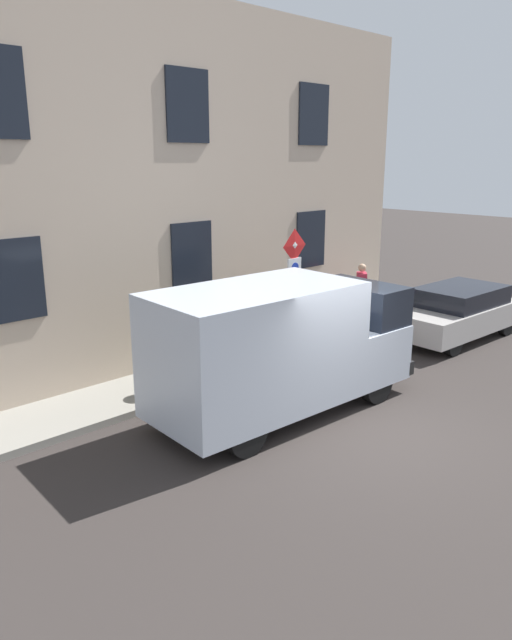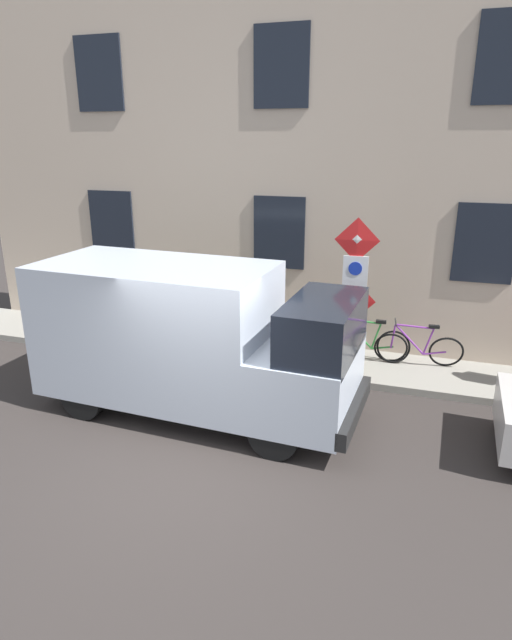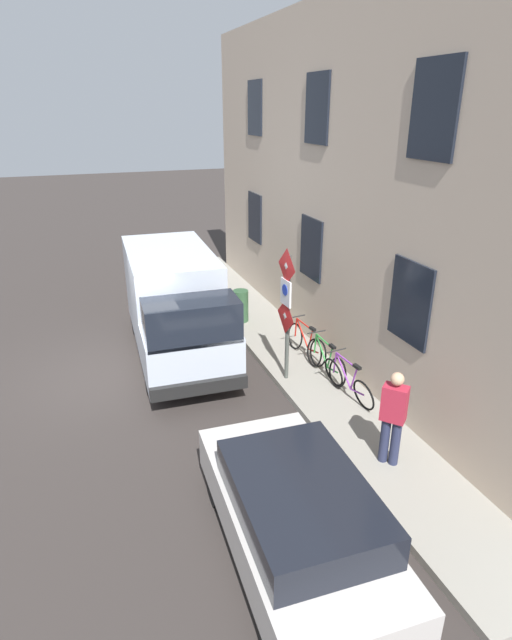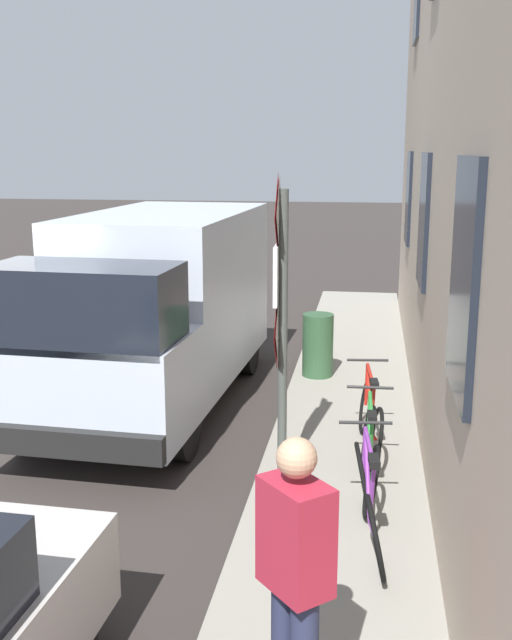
# 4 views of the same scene
# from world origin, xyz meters

# --- Properties ---
(ground_plane) EXTENTS (80.00, 80.00, 0.00)m
(ground_plane) POSITION_xyz_m (0.00, 0.00, 0.00)
(ground_plane) COLOR #322C29
(sidewalk_slab) EXTENTS (1.66, 16.58, 0.14)m
(sidewalk_slab) POSITION_xyz_m (4.03, 0.00, 0.07)
(sidewalk_slab) COLOR gray
(sidewalk_slab) RESTS_ON ground_plane
(building_facade) EXTENTS (0.75, 14.58, 7.94)m
(building_facade) POSITION_xyz_m (5.20, 0.00, 3.97)
(building_facade) COLOR #C4AD97
(building_facade) RESTS_ON ground_plane
(sign_post_stacked) EXTENTS (0.16, 0.56, 2.86)m
(sign_post_stacked) POSITION_xyz_m (3.40, -1.81, 1.96)
(sign_post_stacked) COLOR #474C47
(sign_post_stacked) RESTS_ON sidewalk_slab
(delivery_van) EXTENTS (2.26, 5.42, 2.50)m
(delivery_van) POSITION_xyz_m (1.50, 0.57, 1.33)
(delivery_van) COLOR silver
(delivery_van) RESTS_ON ground_plane
(parked_hatchback) EXTENTS (1.91, 4.07, 1.38)m
(parked_hatchback) POSITION_xyz_m (1.64, -6.28, 0.73)
(parked_hatchback) COLOR beige
(parked_hatchback) RESTS_ON ground_plane
(bicycle_purple) EXTENTS (0.46, 1.72, 0.89)m
(bicycle_purple) POSITION_xyz_m (4.31, -3.01, 0.51)
(bicycle_purple) COLOR black
(bicycle_purple) RESTS_ON sidewalk_slab
(bicycle_green) EXTENTS (0.46, 1.71, 0.89)m
(bicycle_green) POSITION_xyz_m (4.31, -2.01, 0.51)
(bicycle_green) COLOR black
(bicycle_green) RESTS_ON sidewalk_slab
(bicycle_red) EXTENTS (0.46, 1.71, 0.89)m
(bicycle_red) POSITION_xyz_m (4.31, -1.00, 0.51)
(bicycle_red) COLOR black
(bicycle_red) RESTS_ON sidewalk_slab
(pedestrian) EXTENTS (0.46, 0.47, 1.72)m
(pedestrian) POSITION_xyz_m (3.91, -5.11, 1.07)
(pedestrian) COLOR #262B47
(pedestrian) RESTS_ON sidewalk_slab
(litter_bin) EXTENTS (0.44, 0.44, 0.90)m
(litter_bin) POSITION_xyz_m (3.54, 1.67, 0.59)
(litter_bin) COLOR #2D5133
(litter_bin) RESTS_ON sidewalk_slab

